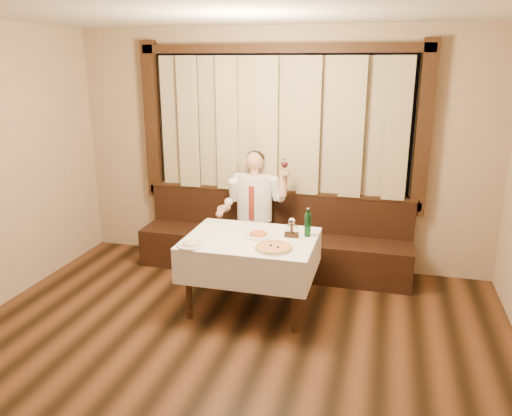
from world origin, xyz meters
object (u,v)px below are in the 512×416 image
(dining_table, at_px, (251,247))
(pizza, at_px, (274,248))
(pasta_red, at_px, (258,232))
(banquette, at_px, (274,244))
(cruet_caddy, at_px, (291,232))
(green_bottle, at_px, (308,224))
(seated_man, at_px, (253,203))
(pasta_cream, at_px, (191,242))

(dining_table, relative_size, pizza, 3.53)
(pizza, relative_size, pasta_red, 1.25)
(banquette, bearing_deg, pasta_red, -86.42)
(pizza, height_order, cruet_caddy, cruet_caddy)
(pizza, bearing_deg, green_bottle, 60.74)
(pasta_red, xyz_separation_m, green_bottle, (0.47, 0.13, 0.08))
(pasta_red, bearing_deg, pizza, -53.61)
(pasta_red, distance_m, seated_man, 0.93)
(pasta_cream, xyz_separation_m, seated_man, (0.26, 1.30, 0.03))
(pasta_cream, bearing_deg, seated_man, 78.90)
(pizza, distance_m, cruet_caddy, 0.38)
(banquette, xyz_separation_m, cruet_caddy, (0.38, -0.91, 0.50))
(banquette, distance_m, pasta_red, 1.09)
(pizza, bearing_deg, pasta_red, 126.39)
(pasta_cream, distance_m, green_bottle, 1.15)
(green_bottle, bearing_deg, pasta_red, -164.79)
(pasta_red, height_order, seated_man, seated_man)
(banquette, distance_m, pasta_cream, 1.55)
(banquette, height_order, cruet_caddy, banquette)
(pasta_cream, bearing_deg, dining_table, 37.38)
(dining_table, distance_m, pasta_red, 0.17)
(banquette, bearing_deg, seated_man, -158.35)
(banquette, height_order, pasta_cream, banquette)
(pasta_cream, height_order, cruet_caddy, cruet_caddy)
(pasta_cream, distance_m, cruet_caddy, 0.99)
(green_bottle, xyz_separation_m, seated_man, (-0.76, 0.75, -0.05))
(pizza, xyz_separation_m, pasta_red, (-0.23, 0.31, 0.02))
(banquette, height_order, green_bottle, green_bottle)
(banquette, bearing_deg, pizza, -77.34)
(banquette, bearing_deg, dining_table, -90.00)
(green_bottle, bearing_deg, pasta_cream, -151.47)
(banquette, relative_size, dining_table, 2.52)
(seated_man, bearing_deg, pasta_red, -71.95)
(pasta_red, xyz_separation_m, seated_man, (-0.29, 0.88, 0.03))
(pizza, bearing_deg, pasta_cream, -171.45)
(banquette, height_order, dining_table, banquette)
(cruet_caddy, bearing_deg, seated_man, 125.65)
(banquette, xyz_separation_m, pasta_cream, (-0.48, -1.39, 0.48))
(dining_table, bearing_deg, green_bottle, 18.96)
(banquette, bearing_deg, cruet_caddy, -67.14)
(pizza, bearing_deg, cruet_caddy, 75.56)
(pasta_red, xyz_separation_m, pasta_cream, (-0.54, -0.42, -0.00))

